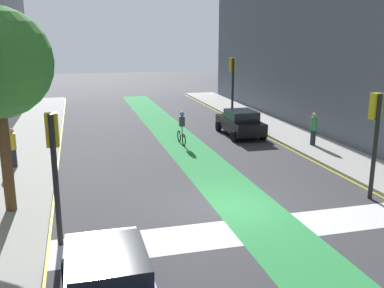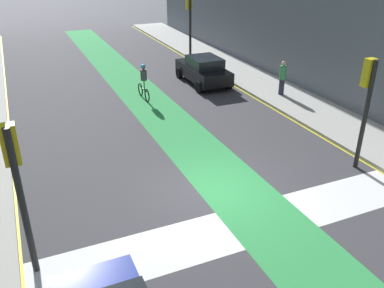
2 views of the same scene
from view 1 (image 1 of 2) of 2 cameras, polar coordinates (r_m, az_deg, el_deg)
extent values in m
plane|color=#38383D|center=(15.59, 4.61, -8.25)|extent=(120.00, 120.00, 0.00)
cube|color=#2D8C47|center=(15.82, 7.03, -7.95)|extent=(2.40, 60.00, 0.01)
cube|color=silver|center=(13.88, 7.41, -11.21)|extent=(12.00, 1.80, 0.01)
cube|color=yellow|center=(14.83, -18.18, -10.11)|extent=(0.16, 60.00, 0.01)
cube|color=yellow|center=(18.38, 22.63, -5.80)|extent=(0.16, 60.00, 0.01)
cylinder|color=black|center=(17.05, 22.88, -0.45)|extent=(0.16, 0.16, 3.92)
cube|color=gold|center=(16.93, 22.95, 4.59)|extent=(0.35, 0.28, 0.95)
sphere|color=red|center=(17.00, 22.76, 5.66)|extent=(0.20, 0.20, 0.20)
sphere|color=#4C380C|center=(17.04, 22.66, 4.67)|extent=(0.20, 0.20, 0.20)
sphere|color=#0C3814|center=(17.08, 22.57, 3.68)|extent=(0.20, 0.20, 0.20)
cylinder|color=black|center=(12.78, -17.45, -4.76)|extent=(0.16, 0.16, 3.84)
cube|color=gold|center=(12.60, -17.89, 1.76)|extent=(0.35, 0.28, 0.95)
sphere|color=red|center=(12.68, -17.97, 3.21)|extent=(0.20, 0.20, 0.20)
sphere|color=#4C380C|center=(12.74, -17.87, 1.89)|extent=(0.20, 0.20, 0.20)
sphere|color=#0C3814|center=(12.80, -17.77, 0.58)|extent=(0.20, 0.20, 0.20)
cylinder|color=black|center=(30.59, 5.35, 7.03)|extent=(0.16, 0.16, 4.43)
cube|color=gold|center=(30.62, 5.30, 10.31)|extent=(0.35, 0.28, 0.95)
sphere|color=red|center=(30.73, 5.22, 10.88)|extent=(0.20, 0.20, 0.20)
sphere|color=#4C380C|center=(30.75, 5.21, 10.33)|extent=(0.20, 0.20, 0.20)
sphere|color=#0C3814|center=(30.77, 5.19, 9.77)|extent=(0.20, 0.20, 0.20)
cube|color=black|center=(26.49, 6.31, 2.54)|extent=(1.85, 4.22, 0.70)
cube|color=black|center=(26.19, 6.50, 3.80)|extent=(1.63, 2.02, 0.55)
cylinder|color=black|center=(27.63, 3.48, 2.33)|extent=(0.23, 0.64, 0.64)
cylinder|color=black|center=(28.22, 6.97, 2.50)|extent=(0.23, 0.64, 0.64)
cylinder|color=black|center=(24.91, 5.53, 1.00)|extent=(0.23, 0.64, 0.64)
cylinder|color=black|center=(25.57, 9.33, 1.22)|extent=(0.23, 0.64, 0.64)
cube|color=navy|center=(9.96, -10.92, -17.85)|extent=(1.82, 4.21, 0.70)
cube|color=black|center=(9.47, -10.99, -15.26)|extent=(1.61, 2.01, 0.55)
cylinder|color=black|center=(11.41, -16.13, -15.81)|extent=(0.22, 0.64, 0.64)
cylinder|color=black|center=(11.47, -6.80, -15.13)|extent=(0.22, 0.64, 0.64)
torus|color=black|center=(24.83, -1.71, 1.07)|extent=(0.07, 0.68, 0.68)
torus|color=black|center=(23.84, -1.08, 0.53)|extent=(0.07, 0.68, 0.68)
cylinder|color=black|center=(24.29, -1.40, 1.22)|extent=(0.08, 0.95, 0.06)
cylinder|color=black|center=(24.09, -1.32, 1.77)|extent=(0.05, 0.05, 0.50)
cylinder|color=#3F3F47|center=(23.99, -1.32, 2.99)|extent=(0.32, 0.32, 0.55)
sphere|color=#8C6647|center=(23.92, -1.33, 3.90)|extent=(0.22, 0.22, 0.22)
sphere|color=#268CCC|center=(23.91, -1.33, 3.99)|extent=(0.23, 0.23, 0.23)
cylinder|color=#262638|center=(24.38, 15.60, 0.83)|extent=(0.28, 0.28, 0.81)
cylinder|color=#338C4C|center=(24.22, 15.72, 2.59)|extent=(0.34, 0.34, 0.72)
sphere|color=tan|center=(24.14, 15.79, 3.70)|extent=(0.23, 0.23, 0.23)
cylinder|color=#262638|center=(21.10, -22.37, -1.72)|extent=(0.28, 0.28, 0.81)
cylinder|color=gold|center=(20.92, -22.56, 0.31)|extent=(0.34, 0.34, 0.72)
sphere|color=tan|center=(20.82, -22.68, 1.59)|extent=(0.24, 0.24, 0.24)
cylinder|color=brown|center=(15.57, -23.22, -1.64)|extent=(0.36, 0.36, 3.69)
camera|label=2|loc=(3.76, -22.37, 34.45)|focal=38.30mm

